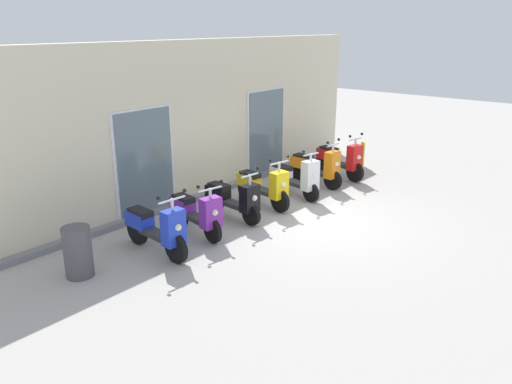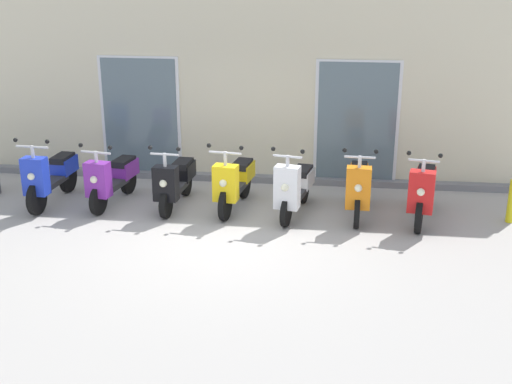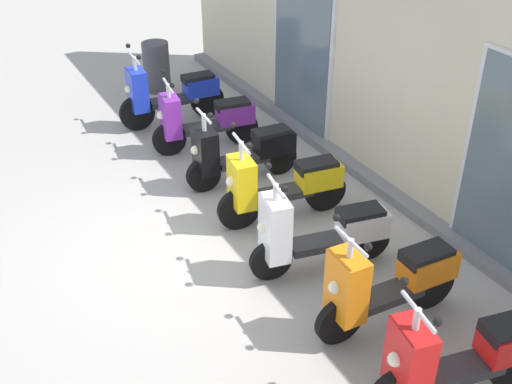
{
  "view_description": "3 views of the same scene",
  "coord_description": "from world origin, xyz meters",
  "views": [
    {
      "loc": [
        -8.4,
        -5.64,
        3.94
      ],
      "look_at": [
        -0.64,
        0.85,
        0.57
      ],
      "focal_mm": 35.81,
      "sensor_mm": 36.0,
      "label": 1
    },
    {
      "loc": [
        1.64,
        -9.02,
        3.93
      ],
      "look_at": [
        0.46,
        0.4,
        0.58
      ],
      "focal_mm": 46.05,
      "sensor_mm": 36.0,
      "label": 2
    },
    {
      "loc": [
        5.41,
        -2.14,
        4.27
      ],
      "look_at": [
        0.47,
        0.58,
        0.8
      ],
      "focal_mm": 44.24,
      "sensor_mm": 36.0,
      "label": 3
    }
  ],
  "objects": [
    {
      "name": "scooter_white",
      "position": [
        1.02,
        1.02,
        0.49
      ],
      "size": [
        0.65,
        1.57,
        1.26
      ],
      "color": "black",
      "rests_on": "ground_plane"
    },
    {
      "name": "scooter_purple",
      "position": [
        -2.08,
        1.15,
        0.47
      ],
      "size": [
        0.63,
        1.56,
        1.18
      ],
      "color": "black",
      "rests_on": "ground_plane"
    },
    {
      "name": "ground_plane",
      "position": [
        0.0,
        0.0,
        0.0
      ],
      "size": [
        40.0,
        40.0,
        0.0
      ],
      "primitive_type": "plane",
      "color": "#A8A39E"
    },
    {
      "name": "scooter_black",
      "position": [
        -0.99,
        1.18,
        0.45
      ],
      "size": [
        0.53,
        1.55,
        1.19
      ],
      "color": "black",
      "rests_on": "ground_plane"
    },
    {
      "name": "storefront_facade",
      "position": [
        0.0,
        2.88,
        1.74
      ],
      "size": [
        11.15,
        0.5,
        3.59
      ],
      "color": "beige",
      "rests_on": "ground_plane"
    },
    {
      "name": "curb_bollard",
      "position": [
        4.45,
        1.13,
        0.35
      ],
      "size": [
        0.12,
        0.12,
        0.7
      ],
      "primitive_type": "cylinder",
      "color": "yellow",
      "rests_on": "ground_plane"
    },
    {
      "name": "scooter_red",
      "position": [
        3.05,
        1.02,
        0.5
      ],
      "size": [
        0.64,
        1.61,
        1.27
      ],
      "color": "black",
      "rests_on": "ground_plane"
    },
    {
      "name": "scooter_yellow",
      "position": [
        0.01,
        1.18,
        0.48
      ],
      "size": [
        0.62,
        1.63,
        1.24
      ],
      "color": "black",
      "rests_on": "ground_plane"
    },
    {
      "name": "scooter_blue",
      "position": [
        -3.13,
        1.06,
        0.49
      ],
      "size": [
        0.62,
        1.69,
        1.27
      ],
      "color": "black",
      "rests_on": "ground_plane"
    },
    {
      "name": "scooter_orange",
      "position": [
        2.04,
        1.1,
        0.51
      ],
      "size": [
        0.54,
        1.57,
        1.26
      ],
      "color": "black",
      "rests_on": "ground_plane"
    }
  ]
}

